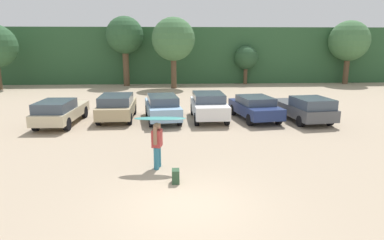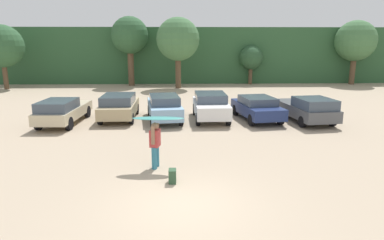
{
  "view_description": "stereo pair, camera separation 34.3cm",
  "coord_description": "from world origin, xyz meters",
  "views": [
    {
      "loc": [
        -0.38,
        -8.76,
        4.44
      ],
      "look_at": [
        0.44,
        6.05,
        1.04
      ],
      "focal_mm": 31.87,
      "sensor_mm": 36.0,
      "label": 1
    },
    {
      "loc": [
        -0.04,
        -8.78,
        4.44
      ],
      "look_at": [
        0.44,
        6.05,
        1.04
      ],
      "focal_mm": 31.87,
      "sensor_mm": 36.0,
      "label": 2
    }
  ],
  "objects": [
    {
      "name": "tree_center_left",
      "position": [
        18.27,
        27.2,
        4.52
      ],
      "size": [
        4.22,
        4.22,
        6.67
      ],
      "color": "brown",
      "rests_on": "ground_plane"
    },
    {
      "name": "parked_car_sky_blue",
      "position": [
        -1.01,
        10.51,
        0.79
      ],
      "size": [
        2.29,
        4.5,
        1.48
      ],
      "rotation": [
        0.0,
        0.0,
        1.71
      ],
      "color": "#84ADD1",
      "rests_on": "ground_plane"
    },
    {
      "name": "parked_car_champagne",
      "position": [
        -6.57,
        9.8,
        0.76
      ],
      "size": [
        1.94,
        4.74,
        1.43
      ],
      "rotation": [
        0.0,
        0.0,
        1.54
      ],
      "color": "beige",
      "rests_on": "ground_plane"
    },
    {
      "name": "hillside_ridge",
      "position": [
        0.0,
        34.16,
        2.99
      ],
      "size": [
        108.0,
        12.0,
        5.97
      ],
      "primitive_type": "cube",
      "color": "#2D5633",
      "rests_on": "ground_plane"
    },
    {
      "name": "ground_plane",
      "position": [
        0.0,
        0.0,
        0.0
      ],
      "size": [
        120.0,
        120.0,
        0.0
      ],
      "primitive_type": "plane",
      "color": "tan"
    },
    {
      "name": "parked_car_tan",
      "position": [
        -3.67,
        10.94,
        0.79
      ],
      "size": [
        1.99,
        4.22,
        1.47
      ],
      "rotation": [
        0.0,
        0.0,
        1.59
      ],
      "color": "tan",
      "rests_on": "ground_plane"
    },
    {
      "name": "surfboard_teal",
      "position": [
        -0.86,
        3.01,
        1.81
      ],
      "size": [
        1.86,
        0.61,
        0.08
      ],
      "rotation": [
        0.0,
        0.0,
        3.09
      ],
      "color": "teal"
    },
    {
      "name": "tree_far_right",
      "position": [
        -5.19,
        26.9,
        5.03
      ],
      "size": [
        3.74,
        3.74,
        6.99
      ],
      "color": "brown",
      "rests_on": "ground_plane"
    },
    {
      "name": "person_adult",
      "position": [
        -0.98,
        2.91,
        0.95
      ],
      "size": [
        0.39,
        0.69,
        1.68
      ],
      "rotation": [
        0.0,
        0.0,
        2.92
      ],
      "color": "teal",
      "rests_on": "ground_plane"
    },
    {
      "name": "parked_car_white",
      "position": [
        1.67,
        10.63,
        0.84
      ],
      "size": [
        1.95,
        4.17,
        1.55
      ],
      "rotation": [
        0.0,
        0.0,
        1.59
      ],
      "color": "white",
      "rests_on": "ground_plane"
    },
    {
      "name": "parked_car_navy",
      "position": [
        4.37,
        10.52,
        0.73
      ],
      "size": [
        2.48,
        4.49,
        1.36
      ],
      "rotation": [
        0.0,
        0.0,
        1.72
      ],
      "color": "navy",
      "rests_on": "ground_plane"
    },
    {
      "name": "parked_car_dark_gray",
      "position": [
        7.11,
        9.96,
        0.75
      ],
      "size": [
        2.47,
        4.8,
        1.46
      ],
      "rotation": [
        0.0,
        0.0,
        1.7
      ],
      "color": "#4C4F54",
      "rests_on": "ground_plane"
    },
    {
      "name": "backpack_dropped",
      "position": [
        -0.34,
        1.52,
        0.22
      ],
      "size": [
        0.24,
        0.34,
        0.45
      ],
      "color": "#2D4C33",
      "rests_on": "ground_plane"
    },
    {
      "name": "tree_right",
      "position": [
        -16.87,
        24.53,
        4.04
      ],
      "size": [
        4.01,
        4.01,
        6.07
      ],
      "color": "brown",
      "rests_on": "ground_plane"
    },
    {
      "name": "tree_center",
      "position": [
        -0.31,
        24.72,
        4.67
      ],
      "size": [
        4.13,
        4.13,
        6.77
      ],
      "color": "brown",
      "rests_on": "ground_plane"
    },
    {
      "name": "tree_far_left",
      "position": [
        7.42,
        27.66,
        2.78
      ],
      "size": [
        2.5,
        2.5,
        4.06
      ],
      "color": "brown",
      "rests_on": "ground_plane"
    }
  ]
}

